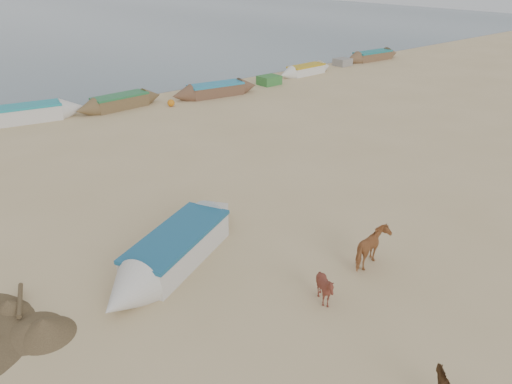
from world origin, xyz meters
The scene contains 6 objects.
ground centered at (0.00, 0.00, 0.00)m, with size 140.00×140.00×0.00m, color tan.
cow_adult centered at (0.68, -0.49, 0.59)m, with size 0.64×1.39×1.18m, color #9B5E33.
calf_front centered at (-1.72, -0.87, 0.48)m, with size 0.78×0.88×0.97m, color #5B271C.
near_canoe centered at (-3.53, 3.43, 0.46)m, with size 6.66×1.44×0.92m, color beige, non-canonical shape.
waterline_canoes centered at (-0.47, 20.29, 0.42)m, with size 61.82×4.52×0.94m.
beach_clutter centered at (4.31, 19.62, 0.30)m, with size 45.84×5.69×0.64m.
Camera 1 is at (-9.97, -7.93, 8.27)m, focal length 35.00 mm.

